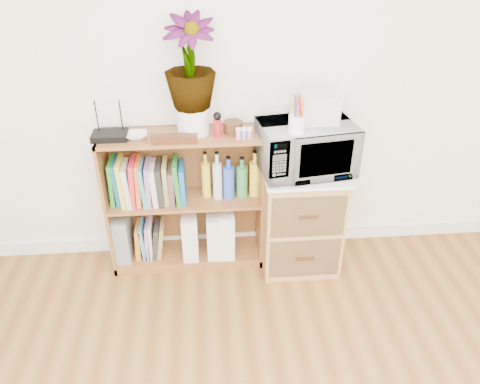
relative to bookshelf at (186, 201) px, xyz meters
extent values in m
cube|color=white|center=(0.35, 0.14, -0.42)|extent=(4.00, 0.02, 0.10)
cube|color=brown|center=(0.00, 0.00, 0.00)|extent=(1.00, 0.30, 0.95)
cube|color=#9E7542|center=(0.75, -0.08, -0.12)|extent=(0.50, 0.45, 0.70)
imported|color=silver|center=(0.75, -0.08, 0.40)|extent=(0.61, 0.45, 0.31)
cylinder|color=white|center=(0.66, -0.20, 0.61)|extent=(0.09, 0.09, 0.10)
cube|color=silver|center=(0.82, -0.04, 0.64)|extent=(0.22, 0.18, 0.17)
cube|color=black|center=(-0.41, -0.02, 0.49)|extent=(0.21, 0.14, 0.04)
imported|color=white|center=(-0.26, -0.03, 0.49)|extent=(0.13, 0.13, 0.03)
cylinder|color=white|center=(0.08, 0.02, 0.56)|extent=(0.19, 0.19, 0.16)
imported|color=#336E2C|center=(0.08, 0.02, 0.90)|extent=(0.29, 0.29, 0.53)
cube|color=#34180E|center=(-0.03, -0.10, 0.50)|extent=(0.27, 0.07, 0.04)
cylinder|color=#A61429|center=(0.22, -0.04, 0.53)|extent=(0.05, 0.05, 0.11)
cylinder|color=#3C2510|center=(0.32, 0.01, 0.51)|extent=(0.12, 0.12, 0.07)
cube|color=#CA7078|center=(0.37, -0.09, 0.50)|extent=(0.11, 0.04, 0.06)
cube|color=slate|center=(-0.43, 0.00, -0.24)|extent=(0.10, 0.26, 0.33)
cube|color=silver|center=(0.02, -0.01, -0.24)|extent=(0.10, 0.26, 0.33)
cube|color=silver|center=(0.18, -0.01, -0.25)|extent=(0.10, 0.25, 0.32)
cube|color=silver|center=(0.26, -0.01, -0.24)|extent=(0.11, 0.27, 0.33)
cube|color=#227F28|center=(-0.45, 0.00, 0.17)|extent=(0.03, 0.20, 0.29)
cube|color=#165C86|center=(-0.42, 0.00, 0.17)|extent=(0.04, 0.20, 0.28)
cube|color=gold|center=(-0.38, 0.00, 0.18)|extent=(0.04, 0.20, 0.30)
cube|color=beige|center=(-0.35, 0.00, 0.16)|extent=(0.04, 0.20, 0.27)
cube|color=red|center=(-0.32, 0.00, 0.17)|extent=(0.04, 0.20, 0.30)
cube|color=orange|center=(-0.28, 0.00, 0.17)|extent=(0.04, 0.20, 0.29)
cube|color=teal|center=(-0.25, 0.00, 0.16)|extent=(0.04, 0.20, 0.27)
cube|color=#816699|center=(-0.22, 0.00, 0.16)|extent=(0.04, 0.20, 0.27)
cube|color=beige|center=(-0.19, 0.00, 0.15)|extent=(0.04, 0.20, 0.26)
cube|color=black|center=(-0.15, 0.00, 0.16)|extent=(0.04, 0.20, 0.27)
cube|color=#9E9549|center=(-0.11, 0.00, 0.16)|extent=(0.03, 0.20, 0.27)
cube|color=#52352F|center=(-0.08, 0.00, 0.14)|extent=(0.04, 0.20, 0.24)
cube|color=#1E7225|center=(-0.04, 0.00, 0.17)|extent=(0.04, 0.20, 0.29)
cube|color=#19589A|center=(-0.01, 0.00, 0.15)|extent=(0.03, 0.20, 0.25)
cylinder|color=gold|center=(0.14, 0.00, 0.18)|extent=(0.06, 0.06, 0.31)
cylinder|color=silver|center=(0.21, 0.00, 0.18)|extent=(0.06, 0.06, 0.32)
cylinder|color=blue|center=(0.28, 0.00, 0.17)|extent=(0.07, 0.07, 0.28)
cylinder|color=#338C4A|center=(0.37, 0.00, 0.16)|extent=(0.07, 0.07, 0.27)
cylinder|color=yellow|center=(0.45, 0.00, 0.18)|extent=(0.07, 0.07, 0.31)
cube|color=#BD6F21|center=(-0.33, 0.00, -0.29)|extent=(0.05, 0.19, 0.23)
cube|color=teal|center=(-0.30, 0.00, -0.28)|extent=(0.04, 0.19, 0.24)
cube|color=#9B70A8|center=(-0.27, 0.00, -0.28)|extent=(0.04, 0.19, 0.25)
cube|color=beige|center=(-0.25, 0.00, -0.28)|extent=(0.03, 0.19, 0.25)
cube|color=#282828|center=(-0.22, 0.00, -0.29)|extent=(0.06, 0.19, 0.23)
cube|color=olive|center=(-0.18, 0.00, -0.28)|extent=(0.06, 0.19, 0.25)
camera|label=1|loc=(0.14, -2.60, 1.64)|focal=35.00mm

